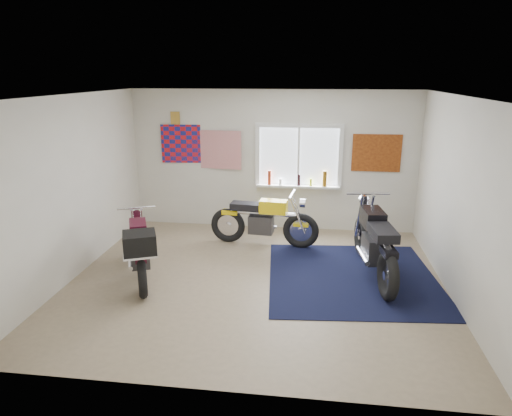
# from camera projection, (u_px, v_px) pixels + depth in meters

# --- Properties ---
(ground) EXTENTS (5.50, 5.50, 0.00)m
(ground) POSITION_uv_depth(u_px,v_px,m) (256.00, 280.00, 6.84)
(ground) COLOR #9E896B
(ground) RESTS_ON ground
(room_shell) EXTENTS (5.50, 5.50, 5.50)m
(room_shell) POSITION_uv_depth(u_px,v_px,m) (256.00, 174.00, 6.37)
(room_shell) COLOR white
(room_shell) RESTS_ON ground
(navy_rug) EXTENTS (2.71, 2.80, 0.01)m
(navy_rug) POSITION_uv_depth(u_px,v_px,m) (352.00, 277.00, 6.94)
(navy_rug) COLOR black
(navy_rug) RESTS_ON ground
(window_assembly) EXTENTS (1.66, 0.17, 1.26)m
(window_assembly) POSITION_uv_depth(u_px,v_px,m) (298.00, 161.00, 8.73)
(window_assembly) COLOR white
(window_assembly) RESTS_ON room_shell
(oil_bottles) EXTENTS (1.14, 0.09, 0.30)m
(oil_bottles) POSITION_uv_depth(u_px,v_px,m) (302.00, 179.00, 8.75)
(oil_bottles) COLOR #982D16
(oil_bottles) RESTS_ON window_assembly
(flag_display) EXTENTS (1.60, 0.10, 1.17)m
(flag_display) POSITION_uv_depth(u_px,v_px,m) (175.00, 118.00, 8.81)
(flag_display) COLOR red
(flag_display) RESTS_ON room_shell
(triumph_poster) EXTENTS (0.90, 0.03, 0.70)m
(triumph_poster) POSITION_uv_depth(u_px,v_px,m) (377.00, 153.00, 8.51)
(triumph_poster) COLOR #A54C14
(triumph_poster) RESTS_ON room_shell
(yellow_triumph) EXTENTS (1.98, 0.59, 1.00)m
(yellow_triumph) POSITION_uv_depth(u_px,v_px,m) (263.00, 221.00, 8.15)
(yellow_triumph) COLOR black
(yellow_triumph) RESTS_ON ground
(black_chrome_bike) EXTENTS (0.69, 2.27, 1.17)m
(black_chrome_bike) POSITION_uv_depth(u_px,v_px,m) (374.00, 244.00, 6.89)
(black_chrome_bike) COLOR black
(black_chrome_bike) RESTS_ON navy_rug
(maroon_tourer) EXTENTS (1.03, 1.87, 0.98)m
(maroon_tourer) POSITION_uv_depth(u_px,v_px,m) (140.00, 249.00, 6.67)
(maroon_tourer) COLOR black
(maroon_tourer) RESTS_ON ground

